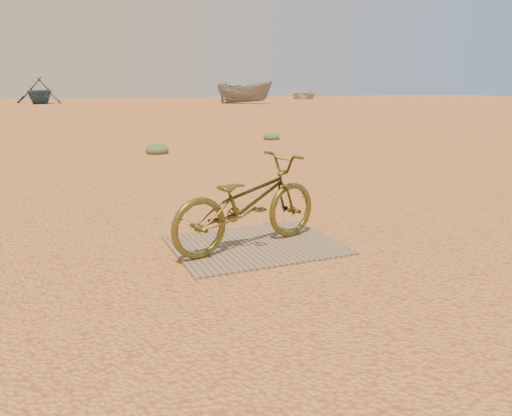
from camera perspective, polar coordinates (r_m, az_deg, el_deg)
name	(u,v)px	position (r m, az deg, el deg)	size (l,w,h in m)	color
ground	(276,228)	(5.77, 2.30, -2.30)	(120.00, 120.00, 0.00)	#D98E4D
plywood_board	(256,245)	(5.13, 0.00, -4.26)	(1.67, 1.30, 0.02)	#7C6C54
bicycle	(247,202)	(4.94, -1.00, 0.64)	(0.60, 1.73, 0.91)	#504E1E
boat_far_left	(39,90)	(47.92, -23.54, 12.22)	(3.72, 4.31, 2.27)	#2D5174
boat_mid_right	(245,93)	(44.38, -1.32, 13.06)	(1.86, 4.93, 1.91)	gray
boat_far_right	(304,94)	(60.22, 5.48, 12.82)	(3.69, 5.17, 1.07)	beige
kale_a	(157,154)	(12.31, -11.22, 6.13)	(0.56, 0.56, 0.31)	#546B49
kale_b	(272,139)	(15.22, 1.79, 7.83)	(0.50, 0.50, 0.27)	#546B49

